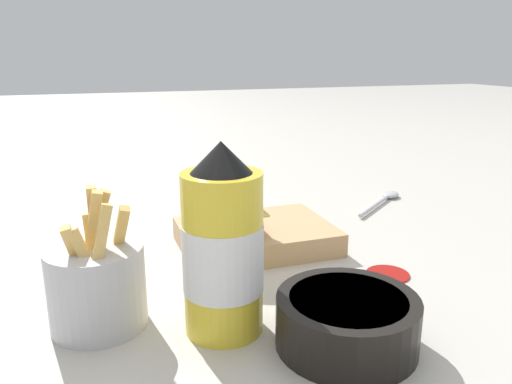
{
  "coord_description": "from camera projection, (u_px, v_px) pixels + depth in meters",
  "views": [
    {
      "loc": [
        -0.25,
        -0.59,
        0.27
      ],
      "look_at": [
        -0.03,
        0.05,
        0.08
      ],
      "focal_mm": 35.0,
      "sensor_mm": 36.0,
      "label": 1
    }
  ],
  "objects": [
    {
      "name": "ground_plane",
      "position": [
        289.0,
        257.0,
        0.69
      ],
      "size": [
        6.0,
        6.0,
        0.0
      ],
      "primitive_type": "plane",
      "color": "#B7B2A8"
    },
    {
      "name": "fries_basket",
      "position": [
        97.0,
        283.0,
        0.51
      ],
      "size": [
        0.1,
        0.1,
        0.15
      ],
      "color": "#B7B7BC",
      "rests_on": "ground_plane"
    },
    {
      "name": "spoon",
      "position": [
        386.0,
        198.0,
        0.95
      ],
      "size": [
        0.15,
        0.12,
        0.01
      ],
      "rotation": [
        0.0,
        0.0,
        0.66
      ],
      "color": "#B2B2B7",
      "rests_on": "ground_plane"
    },
    {
      "name": "serving_board",
      "position": [
        256.0,
        236.0,
        0.72
      ],
      "size": [
        0.21,
        0.16,
        0.03
      ],
      "color": "tan",
      "rests_on": "ground_plane"
    },
    {
      "name": "burger",
      "position": [
        229.0,
        201.0,
        0.67
      ],
      "size": [
        0.09,
        0.09,
        0.09
      ],
      "color": "#9E6638",
      "rests_on": "serving_board"
    },
    {
      "name": "ketchup_puddle",
      "position": [
        388.0,
        273.0,
        0.63
      ],
      "size": [
        0.05,
        0.05,
        0.0
      ],
      "color": "#9E140F",
      "rests_on": "ground_plane"
    },
    {
      "name": "ketchup_bottle",
      "position": [
        223.0,
        249.0,
        0.49
      ],
      "size": [
        0.08,
        0.08,
        0.19
      ],
      "color": "yellow",
      "rests_on": "ground_plane"
    },
    {
      "name": "side_bowl",
      "position": [
        347.0,
        320.0,
        0.47
      ],
      "size": [
        0.14,
        0.14,
        0.05
      ],
      "color": "black",
      "rests_on": "ground_plane"
    }
  ]
}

